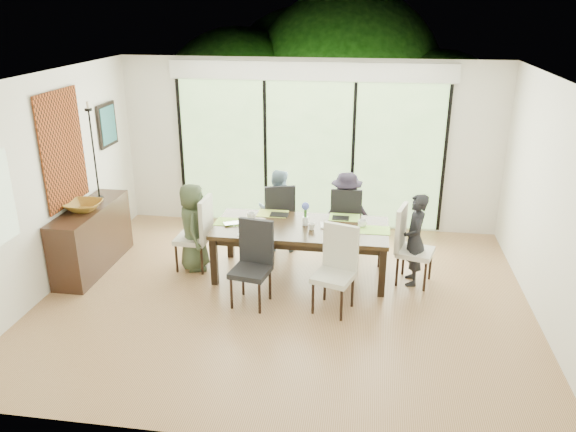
# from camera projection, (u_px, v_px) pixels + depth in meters

# --- Properties ---
(floor) EXTENTS (6.00, 5.00, 0.01)m
(floor) POSITION_uv_depth(u_px,v_px,m) (285.00, 297.00, 7.07)
(floor) COLOR brown
(floor) RESTS_ON ground
(ceiling) EXTENTS (6.00, 5.00, 0.01)m
(ceiling) POSITION_uv_depth(u_px,v_px,m) (285.00, 78.00, 6.10)
(ceiling) COLOR white
(ceiling) RESTS_ON wall_back
(wall_back) EXTENTS (6.00, 0.02, 2.70)m
(wall_back) POSITION_uv_depth(u_px,v_px,m) (309.00, 145.00, 8.90)
(wall_back) COLOR silver
(wall_back) RESTS_ON floor
(wall_front) EXTENTS (6.00, 0.02, 2.70)m
(wall_front) POSITION_uv_depth(u_px,v_px,m) (234.00, 301.00, 4.27)
(wall_front) COLOR beige
(wall_front) RESTS_ON floor
(wall_left) EXTENTS (0.02, 5.00, 2.70)m
(wall_left) POSITION_uv_depth(u_px,v_px,m) (47.00, 184.00, 7.01)
(wall_left) COLOR silver
(wall_left) RESTS_ON floor
(wall_right) EXTENTS (0.02, 5.00, 2.70)m
(wall_right) POSITION_uv_depth(u_px,v_px,m) (555.00, 209.00, 6.17)
(wall_right) COLOR beige
(wall_right) RESTS_ON floor
(glass_doors) EXTENTS (4.20, 0.02, 2.30)m
(glass_doors) POSITION_uv_depth(u_px,v_px,m) (309.00, 155.00, 8.92)
(glass_doors) COLOR #598C3F
(glass_doors) RESTS_ON wall_back
(blinds_header) EXTENTS (4.40, 0.06, 0.28)m
(blinds_header) POSITION_uv_depth(u_px,v_px,m) (310.00, 71.00, 8.45)
(blinds_header) COLOR white
(blinds_header) RESTS_ON wall_back
(mullion_a) EXTENTS (0.05, 0.04, 2.30)m
(mullion_a) POSITION_uv_depth(u_px,v_px,m) (182.00, 150.00, 9.20)
(mullion_a) COLOR black
(mullion_a) RESTS_ON wall_back
(mullion_b) EXTENTS (0.05, 0.04, 2.30)m
(mullion_b) POSITION_uv_depth(u_px,v_px,m) (265.00, 153.00, 9.01)
(mullion_b) COLOR black
(mullion_b) RESTS_ON wall_back
(mullion_c) EXTENTS (0.05, 0.04, 2.30)m
(mullion_c) POSITION_uv_depth(u_px,v_px,m) (353.00, 157.00, 8.81)
(mullion_c) COLOR black
(mullion_c) RESTS_ON wall_back
(mullion_d) EXTENTS (0.05, 0.04, 2.30)m
(mullion_d) POSITION_uv_depth(u_px,v_px,m) (444.00, 160.00, 8.62)
(mullion_d) COLOR black
(mullion_d) RESTS_ON wall_back
(deck) EXTENTS (6.00, 1.80, 0.10)m
(deck) POSITION_uv_depth(u_px,v_px,m) (314.00, 209.00, 10.23)
(deck) COLOR #4F3822
(deck) RESTS_ON ground
(rail_top) EXTENTS (6.00, 0.08, 0.06)m
(rail_top) POSITION_uv_depth(u_px,v_px,m) (319.00, 165.00, 10.75)
(rail_top) COLOR brown
(rail_top) RESTS_ON deck
(foliage_left) EXTENTS (3.20, 3.20, 3.20)m
(foliage_left) POSITION_uv_depth(u_px,v_px,m) (238.00, 107.00, 11.61)
(foliage_left) COLOR #14380F
(foliage_left) RESTS_ON ground
(foliage_mid) EXTENTS (4.00, 4.00, 4.00)m
(foliage_mid) POSITION_uv_depth(u_px,v_px,m) (346.00, 88.00, 11.73)
(foliage_mid) COLOR #14380F
(foliage_mid) RESTS_ON ground
(foliage_right) EXTENTS (2.80, 2.80, 2.80)m
(foliage_right) POSITION_uv_depth(u_px,v_px,m) (436.00, 124.00, 10.93)
(foliage_right) COLOR #14380F
(foliage_right) RESTS_ON ground
(foliage_far) EXTENTS (3.60, 3.60, 3.60)m
(foliage_far) POSITION_uv_depth(u_px,v_px,m) (303.00, 90.00, 12.58)
(foliage_far) COLOR #14380F
(foliage_far) RESTS_ON ground
(table_top) EXTENTS (2.28, 1.05, 0.06)m
(table_top) POSITION_uv_depth(u_px,v_px,m) (301.00, 228.00, 7.41)
(table_top) COLOR black
(table_top) RESTS_ON floor
(table_apron) EXTENTS (2.09, 0.86, 0.10)m
(table_apron) POSITION_uv_depth(u_px,v_px,m) (301.00, 234.00, 7.44)
(table_apron) COLOR black
(table_apron) RESTS_ON floor
(table_leg_fl) EXTENTS (0.09, 0.09, 0.66)m
(table_leg_fl) POSITION_uv_depth(u_px,v_px,m) (214.00, 261.00, 7.29)
(table_leg_fl) COLOR black
(table_leg_fl) RESTS_ON floor
(table_leg_fr) EXTENTS (0.09, 0.09, 0.66)m
(table_leg_fr) POSITION_uv_depth(u_px,v_px,m) (382.00, 272.00, 6.99)
(table_leg_fr) COLOR black
(table_leg_fr) RESTS_ON floor
(table_leg_bl) EXTENTS (0.09, 0.09, 0.66)m
(table_leg_bl) POSITION_uv_depth(u_px,v_px,m) (230.00, 236.00, 8.08)
(table_leg_bl) COLOR black
(table_leg_bl) RESTS_ON floor
(table_leg_br) EXTENTS (0.09, 0.09, 0.66)m
(table_leg_br) POSITION_uv_depth(u_px,v_px,m) (382.00, 245.00, 7.78)
(table_leg_br) COLOR black
(table_leg_br) RESTS_ON floor
(chair_left_end) EXTENTS (0.45, 0.45, 1.05)m
(chair_left_end) POSITION_uv_depth(u_px,v_px,m) (192.00, 233.00, 7.67)
(chair_left_end) COLOR beige
(chair_left_end) RESTS_ON floor
(chair_right_end) EXTENTS (0.54, 0.54, 1.05)m
(chair_right_end) POSITION_uv_depth(u_px,v_px,m) (416.00, 246.00, 7.25)
(chair_right_end) COLOR silver
(chair_right_end) RESTS_ON floor
(chair_far_left) EXTENTS (0.55, 0.55, 1.05)m
(chair_far_left) POSITION_uv_depth(u_px,v_px,m) (278.00, 215.00, 8.31)
(chair_far_left) COLOR black
(chair_far_left) RESTS_ON floor
(chair_far_right) EXTENTS (0.45, 0.45, 1.05)m
(chair_far_right) POSITION_uv_depth(u_px,v_px,m) (346.00, 219.00, 8.17)
(chair_far_right) COLOR black
(chair_far_right) RESTS_ON floor
(chair_near_left) EXTENTS (0.51, 0.51, 1.05)m
(chair_near_left) POSITION_uv_depth(u_px,v_px,m) (250.00, 265.00, 6.73)
(chair_near_left) COLOR black
(chair_near_left) RESTS_ON floor
(chair_near_right) EXTENTS (0.55, 0.55, 1.05)m
(chair_near_right) POSITION_uv_depth(u_px,v_px,m) (334.00, 271.00, 6.59)
(chair_near_right) COLOR beige
(chair_near_right) RESTS_ON floor
(person_left_end) EXTENTS (0.49, 0.64, 1.23)m
(person_left_end) POSITION_uv_depth(u_px,v_px,m) (193.00, 227.00, 7.64)
(person_left_end) COLOR #3A472F
(person_left_end) RESTS_ON floor
(person_right_end) EXTENTS (0.38, 0.59, 1.23)m
(person_right_end) POSITION_uv_depth(u_px,v_px,m) (415.00, 240.00, 7.23)
(person_right_end) COLOR black
(person_right_end) RESTS_ON floor
(person_far_left) EXTENTS (0.58, 0.37, 1.23)m
(person_far_left) POSITION_uv_depth(u_px,v_px,m) (278.00, 210.00, 8.26)
(person_far_left) COLOR #7B9CB1
(person_far_left) RESTS_ON floor
(person_far_right) EXTENTS (0.65, 0.50, 1.23)m
(person_far_right) POSITION_uv_depth(u_px,v_px,m) (346.00, 213.00, 8.12)
(person_far_right) COLOR black
(person_far_right) RESTS_ON floor
(placemat_left) EXTENTS (0.42, 0.30, 0.01)m
(placemat_left) POSITION_uv_depth(u_px,v_px,m) (231.00, 222.00, 7.53)
(placemat_left) COLOR #7FAB3D
(placemat_left) RESTS_ON table_top
(placemat_right) EXTENTS (0.42, 0.30, 0.01)m
(placemat_right) POSITION_uv_depth(u_px,v_px,m) (374.00, 230.00, 7.26)
(placemat_right) COLOR #87C245
(placemat_right) RESTS_ON table_top
(placemat_far_l) EXTENTS (0.42, 0.30, 0.01)m
(placemat_far_l) POSITION_uv_depth(u_px,v_px,m) (273.00, 214.00, 7.83)
(placemat_far_l) COLOR #A3B540
(placemat_far_l) RESTS_ON table_top
(placemat_far_r) EXTENTS (0.42, 0.30, 0.01)m
(placemat_far_r) POSITION_uv_depth(u_px,v_px,m) (344.00, 217.00, 7.69)
(placemat_far_r) COLOR #89C245
(placemat_far_r) RESTS_ON table_top
(placemat_paper) EXTENTS (0.42, 0.30, 0.01)m
(placemat_paper) POSITION_uv_depth(u_px,v_px,m) (256.00, 232.00, 7.19)
(placemat_paper) COLOR white
(placemat_paper) RESTS_ON table_top
(tablet_far_l) EXTENTS (0.25, 0.17, 0.01)m
(tablet_far_l) POSITION_uv_depth(u_px,v_px,m) (279.00, 215.00, 7.76)
(tablet_far_l) COLOR black
(tablet_far_l) RESTS_ON table_top
(tablet_far_r) EXTENTS (0.23, 0.16, 0.01)m
(tablet_far_r) POSITION_uv_depth(u_px,v_px,m) (341.00, 218.00, 7.65)
(tablet_far_r) COLOR black
(tablet_far_r) RESTS_ON table_top
(papers) EXTENTS (0.29, 0.21, 0.00)m
(papers) POSITION_uv_depth(u_px,v_px,m) (354.00, 230.00, 7.25)
(papers) COLOR white
(papers) RESTS_ON table_top
(platter_base) EXTENTS (0.25, 0.25, 0.02)m
(platter_base) POSITION_uv_depth(u_px,v_px,m) (256.00, 231.00, 7.19)
(platter_base) COLOR white
(platter_base) RESTS_ON table_top
(platter_snacks) EXTENTS (0.19, 0.19, 0.01)m
(platter_snacks) POSITION_uv_depth(u_px,v_px,m) (256.00, 230.00, 7.18)
(platter_snacks) COLOR orange
(platter_snacks) RESTS_ON table_top
(vase) EXTENTS (0.08, 0.08, 0.11)m
(vase) POSITION_uv_depth(u_px,v_px,m) (305.00, 221.00, 7.41)
(vase) COLOR silver
(vase) RESTS_ON table_top
(hyacinth_stems) EXTENTS (0.04, 0.04, 0.15)m
(hyacinth_stems) POSITION_uv_depth(u_px,v_px,m) (305.00, 213.00, 7.37)
(hyacinth_stems) COLOR #337226
(hyacinth_stems) RESTS_ON table_top
(hyacinth_blooms) EXTENTS (0.10, 0.10, 0.10)m
(hyacinth_blooms) POSITION_uv_depth(u_px,v_px,m) (305.00, 206.00, 7.34)
(hyacinth_blooms) COLOR #4F60C7
(hyacinth_blooms) RESTS_ON table_top
(laptop) EXTENTS (0.37, 0.32, 0.02)m
(laptop) POSITION_uv_depth(u_px,v_px,m) (236.00, 224.00, 7.42)
(laptop) COLOR silver
(laptop) RESTS_ON table_top
(cup_a) EXTENTS (0.16, 0.16, 0.09)m
(cup_a) POSITION_uv_depth(u_px,v_px,m) (251.00, 216.00, 7.62)
(cup_a) COLOR white
(cup_a) RESTS_ON table_top
(cup_b) EXTENTS (0.11, 0.11, 0.09)m
(cup_b) POSITION_uv_depth(u_px,v_px,m) (312.00, 226.00, 7.27)
(cup_b) COLOR white
(cup_b) RESTS_ON table_top
(cup_c) EXTENTS (0.16, 0.16, 0.09)m
(cup_c) POSITION_uv_depth(u_px,v_px,m) (362.00, 223.00, 7.36)
(cup_c) COLOR white
(cup_c) RESTS_ON table_top
(book) EXTENTS (0.18, 0.23, 0.02)m
(book) POSITION_uv_depth(u_px,v_px,m) (320.00, 225.00, 7.40)
(book) COLOR white
(book) RESTS_ON table_top
(sideboard) EXTENTS (0.44, 1.58, 0.89)m
(sideboard) POSITION_uv_depth(u_px,v_px,m) (92.00, 238.00, 7.71)
(sideboard) COLOR black
(sideboard) RESTS_ON floor
(bowl) EXTENTS (0.47, 0.47, 0.11)m
(bowl) POSITION_uv_depth(u_px,v_px,m) (84.00, 206.00, 7.44)
(bowl) COLOR brown
(bowl) RESTS_ON sideboard
(candlestick_base) EXTENTS (0.10, 0.10, 0.04)m
(candlestick_base) POSITION_uv_depth(u_px,v_px,m) (100.00, 198.00, 7.87)
(candlestick_base) COLOR black
(candlestick_base) RESTS_ON sideboard
(candlestick_shaft) EXTENTS (0.02, 0.02, 1.24)m
(candlestick_shaft) POSITION_uv_depth(u_px,v_px,m) (94.00, 155.00, 7.64)
(candlestick_shaft) COLOR black
(candlestick_shaft) RESTS_ON sideboard
(candlestick_pan) EXTENTS (0.10, 0.10, 0.03)m
(candlestick_pan) POSITION_uv_depth(u_px,v_px,m) (88.00, 110.00, 7.43)
(candlestick_pan) COLOR black
(candlestick_pan) RESTS_ON sideboard
(candle) EXTENTS (0.04, 0.04, 0.10)m
(candle) POSITION_uv_depth(u_px,v_px,m) (88.00, 105.00, 7.40)
(candle) COLOR silver
(candle) RESTS_ON sideboard
(tapestry) EXTENTS (0.02, 1.00, 1.50)m
(tapestry) POSITION_uv_depth(u_px,v_px,m) (63.00, 149.00, 7.24)
(tapestry) COLOR #923A15
(tapestry) RESTS_ON wall_left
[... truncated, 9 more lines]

